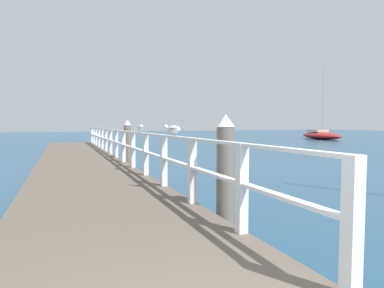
# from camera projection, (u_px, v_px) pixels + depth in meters

# --- Properties ---
(pier_deck) EXTENTS (2.90, 24.04, 0.45)m
(pier_deck) POSITION_uv_depth(u_px,v_px,m) (80.00, 165.00, 12.34)
(pier_deck) COLOR brown
(pier_deck) RESTS_ON ground_plane
(pier_railing) EXTENTS (0.12, 22.56, 1.10)m
(pier_railing) POSITION_uv_depth(u_px,v_px,m) (116.00, 140.00, 12.80)
(pier_railing) COLOR white
(pier_railing) RESTS_ON pier_deck
(dock_piling_near) EXTENTS (0.29, 0.29, 1.94)m
(dock_piling_near) POSITION_uv_depth(u_px,v_px,m) (225.00, 175.00, 5.11)
(dock_piling_near) COLOR #6B6056
(dock_piling_near) RESTS_ON ground_plane
(dock_piling_far) EXTENTS (0.29, 0.29, 1.94)m
(dock_piling_far) POSITION_uv_depth(u_px,v_px,m) (128.00, 145.00, 12.62)
(dock_piling_far) COLOR #6B6056
(dock_piling_far) RESTS_ON ground_plane
(seagull_foreground) EXTENTS (0.37, 0.37, 0.21)m
(seagull_foreground) POSITION_uv_depth(u_px,v_px,m) (174.00, 129.00, 6.21)
(seagull_foreground) COLOR white
(seagull_foreground) RESTS_ON pier_railing
(seagull_background) EXTENTS (0.19, 0.48, 0.21)m
(seagull_background) POSITION_uv_depth(u_px,v_px,m) (141.00, 127.00, 8.84)
(seagull_background) COLOR white
(seagull_background) RESTS_ON pier_railing
(boat_0) EXTENTS (4.28, 7.86, 8.61)m
(boat_0) POSITION_uv_depth(u_px,v_px,m) (321.00, 135.00, 38.12)
(boat_0) COLOR red
(boat_0) RESTS_ON ground_plane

